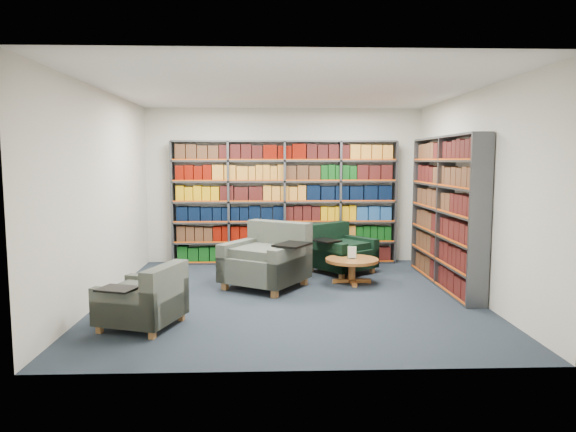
{
  "coord_description": "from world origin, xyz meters",
  "views": [
    {
      "loc": [
        -0.27,
        -6.88,
        1.86
      ],
      "look_at": [
        0.0,
        0.6,
        1.05
      ],
      "focal_mm": 32.0,
      "sensor_mm": 36.0,
      "label": 1
    }
  ],
  "objects_px": {
    "chair_green_right": "(338,253)",
    "coffee_table": "(352,264)",
    "chair_teal_left": "(269,261)",
    "chair_teal_front": "(147,302)"
  },
  "relations": [
    {
      "from": "chair_green_right",
      "to": "chair_teal_front",
      "type": "bearing_deg",
      "value": -131.77
    },
    {
      "from": "chair_green_right",
      "to": "coffee_table",
      "type": "height_order",
      "value": "chair_green_right"
    },
    {
      "from": "chair_green_right",
      "to": "coffee_table",
      "type": "xyz_separation_m",
      "value": [
        0.11,
        -0.83,
        -0.02
      ]
    },
    {
      "from": "chair_teal_front",
      "to": "coffee_table",
      "type": "bearing_deg",
      "value": 37.11
    },
    {
      "from": "chair_teal_front",
      "to": "coffee_table",
      "type": "distance_m",
      "value": 3.28
    },
    {
      "from": "chair_teal_left",
      "to": "chair_teal_front",
      "type": "bearing_deg",
      "value": -126.15
    },
    {
      "from": "chair_teal_left",
      "to": "chair_green_right",
      "type": "height_order",
      "value": "chair_teal_left"
    },
    {
      "from": "chair_teal_left",
      "to": "chair_teal_front",
      "type": "relative_size",
      "value": 1.37
    },
    {
      "from": "chair_teal_front",
      "to": "coffee_table",
      "type": "height_order",
      "value": "chair_teal_front"
    },
    {
      "from": "chair_teal_left",
      "to": "chair_green_right",
      "type": "bearing_deg",
      "value": 39.52
    }
  ]
}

